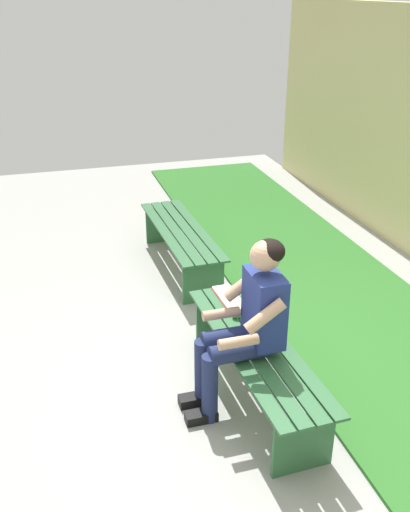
# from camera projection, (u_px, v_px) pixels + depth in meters

# --- Properties ---
(ground_plane) EXTENTS (10.00, 7.00, 0.04)m
(ground_plane) POSITION_uv_depth(u_px,v_px,m) (98.00, 339.00, 4.83)
(ground_plane) COLOR #9E9E99
(grass_strip) EXTENTS (9.00, 1.67, 0.03)m
(grass_strip) POSITION_uv_depth(u_px,v_px,m) (334.00, 299.00, 5.37)
(grass_strip) COLOR #2D6B28
(grass_strip) RESTS_ON ground
(bench_near) EXTENTS (1.74, 0.51, 0.44)m
(bench_near) POSITION_uv_depth(u_px,v_px,m) (256.00, 356.00, 4.00)
(bench_near) COLOR #2D6038
(bench_near) RESTS_ON ground
(bench_far) EXTENTS (1.72, 0.51, 0.44)m
(bench_far) POSITION_uv_depth(u_px,v_px,m) (181.00, 238.00, 5.86)
(bench_far) COLOR #2D6038
(bench_far) RESTS_ON ground
(person_seated) EXTENTS (0.50, 0.69, 1.25)m
(person_seated) POSITION_uv_depth(u_px,v_px,m) (247.00, 320.00, 3.77)
(person_seated) COLOR navy
(person_seated) RESTS_ON ground
(apple) EXTENTS (0.07, 0.07, 0.07)m
(apple) POSITION_uv_depth(u_px,v_px,m) (237.00, 313.00, 4.25)
(apple) COLOR #72B738
(apple) RESTS_ON bench_near
(book_open) EXTENTS (0.42, 0.17, 0.02)m
(book_open) POSITION_uv_depth(u_px,v_px,m) (229.00, 298.00, 4.51)
(book_open) COLOR white
(book_open) RESTS_ON bench_near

